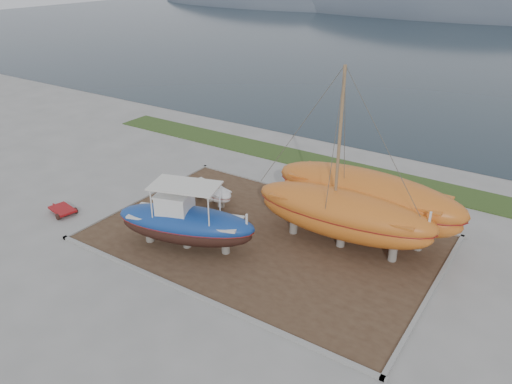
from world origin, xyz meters
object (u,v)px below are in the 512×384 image
Objects in this scene: white_dinghy at (210,192)px; red_trailer at (63,211)px; orange_bare_hull at (365,204)px; blue_caique at (185,217)px; orange_sailboat at (347,163)px.

white_dinghy is 8.91m from red_trailer.
orange_bare_hull reaches higher than white_dinghy.
white_dinghy is 0.35× the size of orange_bare_hull.
blue_caique is 0.70× the size of orange_bare_hull.
orange_bare_hull is at bearing 24.64° from blue_caique.
blue_caique is at bearing -51.53° from white_dinghy.
orange_sailboat is 0.90× the size of orange_bare_hull.
orange_sailboat reaches higher than white_dinghy.
blue_caique is 9.78m from orange_bare_hull.
blue_caique is 0.78× the size of orange_sailboat.
blue_caique reaches higher than white_dinghy.
white_dinghy is at bearing -168.90° from orange_bare_hull.
orange_bare_hull is 4.29× the size of red_trailer.
white_dinghy is at bearing 97.91° from blue_caique.
orange_sailboat is (9.19, -0.39, 4.19)m from white_dinghy.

